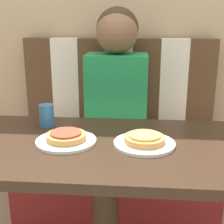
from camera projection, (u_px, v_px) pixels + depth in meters
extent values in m
cube|color=maroon|center=(116.00, 180.00, 1.84)|extent=(1.12, 0.46, 0.49)
cube|color=#4C331E|center=(41.00, 85.00, 1.91)|extent=(0.16, 0.07, 0.56)
cube|color=beige|center=(67.00, 85.00, 1.90)|extent=(0.16, 0.07, 0.56)
cube|color=#4C331E|center=(93.00, 86.00, 1.88)|extent=(0.16, 0.07, 0.56)
cube|color=beige|center=(119.00, 86.00, 1.87)|extent=(0.16, 0.07, 0.56)
cube|color=#4C331E|center=(146.00, 87.00, 1.86)|extent=(0.16, 0.07, 0.56)
cube|color=beige|center=(173.00, 87.00, 1.85)|extent=(0.16, 0.07, 0.56)
cube|color=#4C331E|center=(200.00, 88.00, 1.83)|extent=(0.16, 0.07, 0.56)
cube|color=black|center=(105.00, 148.00, 1.13)|extent=(1.08, 0.59, 0.03)
cube|color=#1E8447|center=(117.00, 100.00, 1.69)|extent=(0.32, 0.22, 0.49)
sphere|color=brown|center=(117.00, 33.00, 1.59)|extent=(0.22, 0.22, 0.22)
sphere|color=#382819|center=(117.00, 29.00, 1.61)|extent=(0.22, 0.22, 0.22)
cylinder|color=white|center=(66.00, 141.00, 1.13)|extent=(0.22, 0.22, 0.01)
cylinder|color=white|center=(144.00, 144.00, 1.11)|extent=(0.22, 0.22, 0.01)
cylinder|color=#C68E47|center=(66.00, 137.00, 1.13)|extent=(0.14, 0.14, 0.02)
cylinder|color=#B73823|center=(66.00, 133.00, 1.12)|extent=(0.11, 0.11, 0.01)
cylinder|color=#C68E47|center=(144.00, 139.00, 1.10)|extent=(0.14, 0.14, 0.02)
cylinder|color=gold|center=(145.00, 135.00, 1.10)|extent=(0.11, 0.11, 0.01)
cylinder|color=#2D669E|center=(47.00, 115.00, 1.30)|extent=(0.06, 0.06, 0.09)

